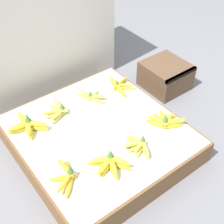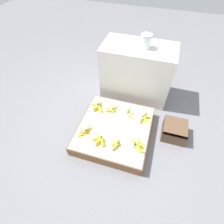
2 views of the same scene
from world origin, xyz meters
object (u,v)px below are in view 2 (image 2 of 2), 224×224
Objects in this scene: banana_bunch_middle_midright at (129,113)px; banana_bunch_middle_right at (144,118)px; banana_bunch_front_midleft at (99,139)px; banana_bunch_middle_midleft at (112,109)px; glass_jar at (146,41)px; banana_bunch_front_left at (85,131)px; foam_tray_white at (168,50)px; banana_bunch_front_right at (137,145)px; banana_bunch_front_midright at (116,143)px; wooden_crate at (174,131)px; banana_bunch_middle_left at (98,106)px.

banana_bunch_middle_midright is 0.22m from banana_bunch_middle_right.
banana_bunch_front_midleft is 0.68m from banana_bunch_middle_right.
banana_bunch_middle_midright is at bearing -0.57° from banana_bunch_middle_midleft.
glass_jar reaches higher than banana_bunch_middle_midright.
foam_tray_white is at bearing 54.45° from banana_bunch_front_left.
banana_bunch_front_left is at bearing 179.06° from banana_bunch_front_right.
banana_bunch_front_left reaches higher than banana_bunch_middle_midleft.
banana_bunch_front_midright is at bearing -168.99° from banana_bunch_front_right.
foam_tray_white reaches higher than wooden_crate.
banana_bunch_front_midleft is at bearing -17.50° from banana_bunch_front_left.
glass_jar is 0.77× the size of foam_tray_white.
banana_bunch_front_midleft is 0.21m from banana_bunch_front_midright.
banana_bunch_front_left is 0.45m from banana_bunch_middle_left.
wooden_crate is 1.22m from glass_jar.
banana_bunch_middle_midleft reaches higher than banana_bunch_front_midright.
banana_bunch_front_right is (0.25, 0.05, 0.01)m from banana_bunch_front_midright.
wooden_crate is 1.37× the size of foam_tray_white.
banana_bunch_front_right reaches higher than banana_bunch_front_midright.
banana_bunch_middle_right is at bearing 89.06° from banana_bunch_front_right.
banana_bunch_middle_left is at bearing 179.07° from banana_bunch_middle_right.
glass_jar is at bearing 132.62° from wooden_crate.
banana_bunch_middle_right is 1.00m from glass_jar.
glass_jar is (-0.61, 0.67, 0.82)m from wooden_crate.
banana_bunch_front_left is at bearing -125.55° from foam_tray_white.
banana_bunch_front_left reaches higher than wooden_crate.
banana_bunch_middle_left reaches higher than banana_bunch_front_midright.
banana_bunch_middle_left is (-0.42, 0.51, 0.01)m from banana_bunch_front_midright.
banana_bunch_front_midright is (0.20, 0.01, -0.01)m from banana_bunch_front_midleft.
wooden_crate is 1.37× the size of banana_bunch_middle_midright.
banana_bunch_middle_midleft reaches higher than wooden_crate.
banana_bunch_front_midright is 1.38m from foam_tray_white.
banana_bunch_front_midleft is 1.45m from foam_tray_white.
glass_jar is at bearing 65.53° from banana_bunch_front_left.
glass_jar is (0.06, 1.13, 0.74)m from banana_bunch_front_midright.
banana_bunch_middle_midleft is (-0.00, 0.53, -0.01)m from banana_bunch_front_midleft.
wooden_crate is at bearing -65.18° from foam_tray_white.
banana_bunch_front_midright is at bearing -50.53° from banana_bunch_middle_left.
banana_bunch_front_midleft reaches higher than banana_bunch_middle_right.
banana_bunch_front_left is 0.51m from banana_bunch_middle_midleft.
banana_bunch_front_right is at bearing -34.59° from banana_bunch_middle_left.
wooden_crate is 1.59× the size of banana_bunch_front_midleft.
banana_bunch_front_right is 0.85× the size of banana_bunch_middle_left.
banana_bunch_middle_midleft is at bearing -131.92° from foam_tray_white.
banana_bunch_front_right is 0.66m from banana_bunch_middle_midleft.
banana_bunch_middle_left is 1.01× the size of banana_bunch_middle_midright.
banana_bunch_front_midleft is 1.38m from glass_jar.
foam_tray_white reaches higher than banana_bunch_middle_midleft.
banana_bunch_middle_midright is at bearing 86.01° from banana_bunch_front_midright.
banana_bunch_front_midright is 0.25m from banana_bunch_front_right.
glass_jar reaches higher than banana_bunch_front_right.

